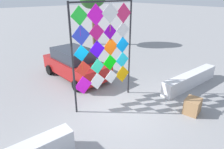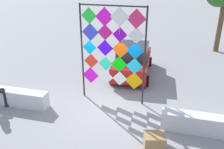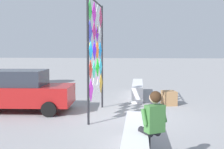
% 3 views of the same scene
% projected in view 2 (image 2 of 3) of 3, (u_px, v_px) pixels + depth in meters
% --- Properties ---
extents(ground, '(120.00, 120.00, 0.00)m').
position_uv_depth(ground, '(105.00, 110.00, 9.27)').
color(ground, gray).
extents(plaza_ledge_left, '(3.76, 0.49, 0.66)m').
position_uv_depth(plaza_ledge_left, '(5.00, 96.00, 9.63)').
color(plaza_ledge_left, silver).
rests_on(plaza_ledge_left, ground).
extents(plaza_ledge_right, '(3.76, 0.49, 0.66)m').
position_uv_depth(plaza_ledge_right, '(219.00, 127.00, 7.72)').
color(plaza_ledge_right, silver).
rests_on(plaza_ledge_right, ground).
extents(kite_display_rack, '(2.63, 0.16, 3.91)m').
position_uv_depth(kite_display_rack, '(112.00, 48.00, 9.12)').
color(kite_display_rack, '#232328').
rests_on(kite_display_rack, ground).
extents(parked_car, '(2.05, 3.99, 1.51)m').
position_uv_depth(parked_car, '(133.00, 60.00, 12.27)').
color(parked_car, maroon).
rests_on(parked_car, ground).
extents(cardboard_box_large, '(0.72, 0.64, 0.57)m').
position_uv_depth(cardboard_box_large, '(154.00, 143.00, 7.06)').
color(cardboard_box_large, '#9E754C').
rests_on(cardboard_box_large, ground).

